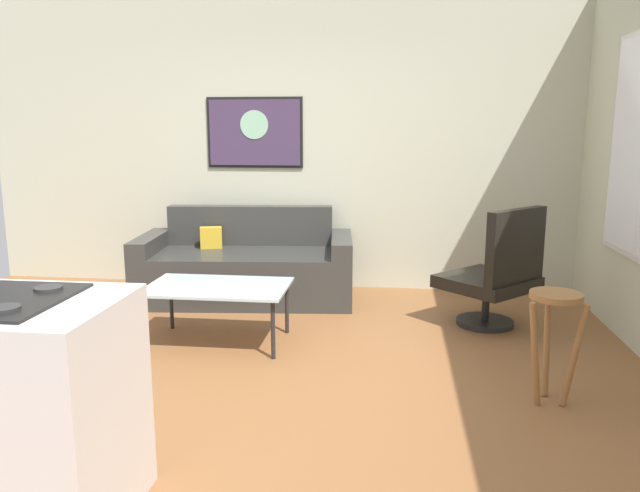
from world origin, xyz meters
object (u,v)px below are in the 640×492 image
object	(u,v)px
couch	(246,268)
bar_stool	(554,321)
wall_painting	(255,132)
coffee_table	(218,290)
armchair	(497,274)

from	to	relation	value
couch	bar_stool	size ratio (longest dim) A/B	3.07
bar_stool	wall_painting	bearing A→B (deg)	132.85
coffee_table	bar_stool	bearing A→B (deg)	-18.73
coffee_table	armchair	xyz separation A→B (m)	(2.08, 0.60, 0.04)
armchair	couch	bearing A→B (deg)	164.65
couch	wall_painting	distance (m)	1.34
couch	coffee_table	xyz separation A→B (m)	(0.08, -1.19, 0.12)
couch	coffee_table	distance (m)	1.20
coffee_table	wall_painting	size ratio (longest dim) A/B	1.09
armchair	bar_stool	distance (m)	1.35
couch	bar_stool	bearing A→B (deg)	-40.54
armchair	wall_painting	size ratio (longest dim) A/B	1.02
coffee_table	wall_painting	distance (m)	2.05
couch	bar_stool	distance (m)	2.98
bar_stool	wall_painting	xyz separation A→B (m)	(-2.28, 2.46, 1.03)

